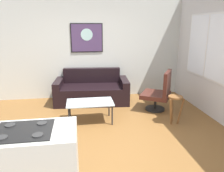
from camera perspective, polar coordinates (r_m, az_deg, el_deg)
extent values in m
cube|color=brown|center=(4.27, -3.71, -12.85)|extent=(6.40, 6.40, 0.04)
cube|color=silver|center=(6.20, -5.98, 9.86)|extent=(6.40, 0.05, 2.80)
cube|color=black|center=(5.90, -5.20, -2.07)|extent=(1.62, 1.03, 0.45)
cube|color=black|center=(6.15, -5.25, 2.81)|extent=(1.56, 0.28, 0.41)
cube|color=black|center=(5.96, -13.57, -1.44)|extent=(0.25, 0.92, 0.62)
cube|color=black|center=(5.92, 3.18, -1.11)|extent=(0.25, 0.92, 0.62)
cube|color=silver|center=(4.67, -5.73, -4.23)|extent=(0.97, 0.57, 0.02)
cylinder|color=#232326|center=(4.53, -11.07, -8.12)|extent=(0.03, 0.03, 0.42)
cylinder|color=#232326|center=(4.57, 0.05, -7.60)|extent=(0.03, 0.03, 0.42)
cylinder|color=#232326|center=(4.97, -10.88, -5.91)|extent=(0.03, 0.03, 0.42)
cylinder|color=#232326|center=(5.01, -0.79, -5.46)|extent=(0.03, 0.03, 0.42)
cylinder|color=black|center=(5.54, 11.06, -5.79)|extent=(0.47, 0.47, 0.04)
cylinder|color=black|center=(5.47, 11.16, -3.92)|extent=(0.06, 0.06, 0.34)
cube|color=#482019|center=(5.42, 11.25, -2.32)|extent=(0.89, 0.90, 0.10)
cube|color=#482019|center=(5.29, 14.13, 0.76)|extent=(0.41, 0.61, 0.55)
cylinder|color=brown|center=(4.69, 16.15, -2.75)|extent=(0.29, 0.29, 0.03)
cylinder|color=brown|center=(4.89, 15.29, -5.65)|extent=(0.04, 0.12, 0.57)
cylinder|color=brown|center=(4.70, 14.99, -6.55)|extent=(0.12, 0.09, 0.57)
cylinder|color=brown|center=(4.78, 17.34, -6.32)|extent=(0.12, 0.09, 0.57)
cube|color=black|center=(2.54, -22.00, -10.72)|extent=(0.60, 0.50, 0.01)
cylinder|color=#2D2D2D|center=(2.46, -26.67, -11.84)|extent=(0.11, 0.11, 0.01)
cylinder|color=#2D2D2D|center=(2.38, -18.70, -11.93)|extent=(0.11, 0.11, 0.01)
cylinder|color=#2D2D2D|center=(2.70, -24.92, -9.17)|extent=(0.11, 0.11, 0.01)
cylinder|color=#2D2D2D|center=(2.63, -17.70, -9.14)|extent=(0.11, 0.11, 0.01)
cube|color=black|center=(6.14, -6.56, 12.29)|extent=(0.87, 0.01, 0.78)
cube|color=#4D375C|center=(6.14, -6.56, 12.28)|extent=(0.82, 0.02, 0.73)
cylinder|color=#ABD5CF|center=(6.12, -6.58, 13.09)|extent=(0.32, 0.01, 0.32)
cube|color=silver|center=(5.49, 23.44, 9.37)|extent=(0.02, 1.63, 1.46)
cube|color=white|center=(5.48, 23.35, 9.37)|extent=(0.01, 1.55, 1.38)
cube|color=silver|center=(5.48, 23.32, 9.37)|extent=(0.01, 0.04, 1.38)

